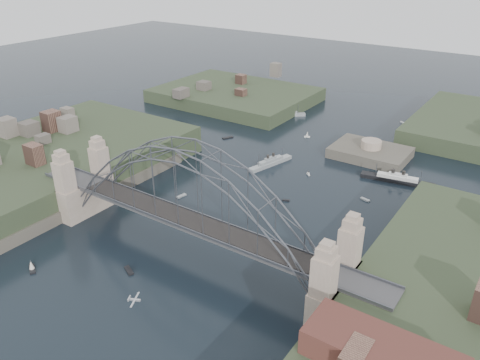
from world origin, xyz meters
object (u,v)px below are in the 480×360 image
fort_island (369,158)px  wharf_shed (382,355)px  ocean_liner (397,180)px  naval_cruiser_near (270,163)px  bridge (188,203)px  naval_cruiser_far (287,114)px

fort_island → wharf_shed: wharf_shed is taller
ocean_liner → naval_cruiser_near: bearing=-163.9°
wharf_shed → ocean_liner: bearing=105.4°
fort_island → bridge: bearing=-99.7°
naval_cruiser_near → ocean_liner: bearing=16.1°
fort_island → naval_cruiser_far: 44.54m
bridge → naval_cruiser_near: size_ratio=5.31×
fort_island → ocean_liner: bearing=-44.9°
bridge → naval_cruiser_near: bridge is taller
bridge → naval_cruiser_far: bearing=107.2°
naval_cruiser_near → fort_island: bearing=45.4°
ocean_liner → bridge: bearing=-112.8°
bridge → naval_cruiser_near: bearing=101.5°
wharf_shed → naval_cruiser_far: wharf_shed is taller
naval_cruiser_near → ocean_liner: ocean_liner is taller
ocean_liner → wharf_shed: bearing=-74.6°
fort_island → naval_cruiser_near: (-21.75, -22.05, 1.08)m
fort_island → naval_cruiser_far: (-39.86, 19.85, 1.07)m
naval_cruiser_near → naval_cruiser_far: 45.65m
naval_cruiser_far → fort_island: bearing=-26.5°
wharf_shed → ocean_liner: size_ratio=1.02×
bridge → wharf_shed: 46.23m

